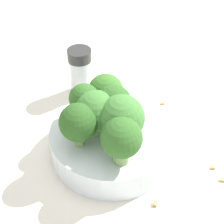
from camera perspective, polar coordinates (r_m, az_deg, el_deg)
The scene contains 14 objects.
ground_plane at distance 0.54m, azimuth -0.00°, elevation -6.11°, with size 3.00×3.00×0.00m, color silver.
bowl at distance 0.52m, azimuth -0.00°, elevation -4.57°, with size 0.17×0.17×0.04m, color silver.
broccoli_floret_0 at distance 0.49m, azimuth 0.57°, elevation 1.29°, with size 0.05×0.05×0.06m.
broccoli_floret_1 at distance 0.48m, azimuth -2.40°, elevation -0.01°, with size 0.06×0.06×0.07m.
broccoli_floret_2 at distance 0.53m, azimuth -0.96°, elevation 3.11°, with size 0.05×0.05×0.05m.
broccoli_floret_3 at distance 0.46m, azimuth -5.11°, elevation -1.66°, with size 0.05×0.05×0.06m.
broccoli_floret_4 at distance 0.44m, azimuth 1.45°, elevation -4.14°, with size 0.05×0.05×0.07m.
broccoli_floret_5 at distance 0.47m, azimuth 1.45°, elevation -0.95°, with size 0.06×0.06×0.07m.
broccoli_floret_6 at distance 0.50m, azimuth -4.25°, elevation 1.88°, with size 0.04×0.04×0.06m.
pepper_shaker at distance 0.62m, azimuth -4.83°, elevation 6.18°, with size 0.04×0.04×0.08m.
almond_crumb_0 at distance 0.48m, azimuth 6.61°, elevation -13.56°, with size 0.01×0.01×0.01m, color #AD7F4C.
almond_crumb_1 at distance 0.53m, azimuth 15.13°, elevation -8.07°, with size 0.01×0.00×0.01m, color #AD7F4C.
almond_crumb_3 at distance 0.62m, azimuth 7.73°, elevation 1.44°, with size 0.01×0.00×0.01m, color #AD7F4C.
almond_crumb_4 at distance 0.52m, azimuth 16.50°, elevation -9.80°, with size 0.01×0.00×0.01m, color tan.
Camera 1 is at (-0.05, 0.36, 0.39)m, focal length 60.00 mm.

